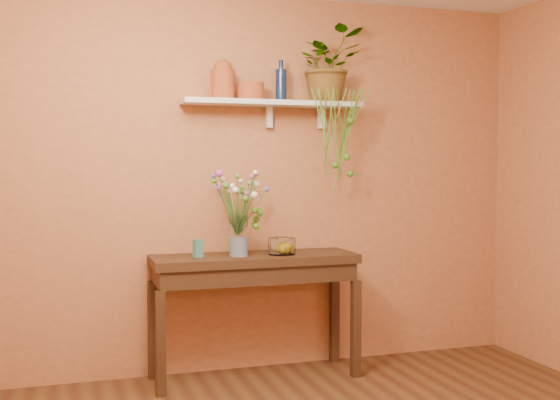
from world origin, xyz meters
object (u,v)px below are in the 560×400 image
object	(u,v)px
terracotta_jug	(223,80)
sideboard	(254,273)
glass_vase	(238,239)
glass_bowl	(282,247)
bouquet	(242,195)
spider_plant	(328,66)
blue_bottle	(281,84)

from	to	relation	value
terracotta_jug	sideboard	bearing A→B (deg)	-25.44
glass_vase	glass_bowl	bearing A→B (deg)	-0.66
bouquet	glass_bowl	world-z (taller)	bouquet
glass_vase	terracotta_jug	bearing A→B (deg)	119.20
sideboard	glass_bowl	world-z (taller)	glass_bowl
spider_plant	glass_vase	distance (m)	1.43
terracotta_jug	glass_bowl	distance (m)	1.22
terracotta_jug	blue_bottle	distance (m)	0.43
terracotta_jug	bouquet	xyz separation A→B (m)	(0.10, -0.14, -0.79)
glass_vase	bouquet	size ratio (longest dim) A/B	0.62
bouquet	glass_vase	bearing A→B (deg)	162.41
sideboard	glass_bowl	bearing A→B (deg)	-12.80
spider_plant	glass_bowl	size ratio (longest dim) A/B	2.80
blue_bottle	glass_bowl	bearing A→B (deg)	-106.36
terracotta_jug	blue_bottle	world-z (taller)	blue_bottle
sideboard	spider_plant	size ratio (longest dim) A/B	2.64
blue_bottle	glass_bowl	size ratio (longest dim) A/B	1.50
sideboard	terracotta_jug	distance (m)	1.35
glass_vase	bouquet	distance (m)	0.30
spider_plant	glass_vase	size ratio (longest dim) A/B	1.92
blue_bottle	bouquet	distance (m)	0.86
terracotta_jug	blue_bottle	size ratio (longest dim) A/B	0.95
terracotta_jug	glass_bowl	world-z (taller)	terracotta_jug
spider_plant	bouquet	world-z (taller)	spider_plant
blue_bottle	bouquet	world-z (taller)	blue_bottle
sideboard	glass_vase	bearing A→B (deg)	-162.76
terracotta_jug	bouquet	world-z (taller)	terracotta_jug
terracotta_jug	bouquet	bearing A→B (deg)	-54.68
bouquet	terracotta_jug	bearing A→B (deg)	125.32
sideboard	bouquet	bearing A→B (deg)	-154.65
blue_bottle	bouquet	xyz separation A→B (m)	(-0.33, -0.16, -0.78)
sideboard	terracotta_jug	size ratio (longest dim) A/B	5.21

